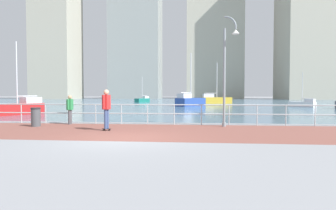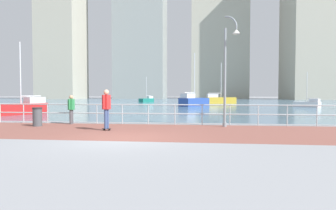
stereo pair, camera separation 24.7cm
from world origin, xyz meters
name	(u,v)px [view 1 (the left image)]	position (x,y,z in m)	size (l,w,h in m)	color
ground	(183,103)	(0.00, 40.00, 0.00)	(220.00, 220.00, 0.00)	gray
brick_paving	(137,131)	(0.00, 2.28, 0.00)	(28.00, 5.57, 0.01)	brown
harbor_water	(185,102)	(0.00, 50.06, 0.00)	(180.00, 88.00, 0.00)	slate
waterfront_railing	(148,110)	(0.00, 5.06, 0.74)	(25.25, 0.06, 1.06)	#B2BCC1
lamppost	(228,66)	(4.05, 4.40, 2.97)	(0.78, 0.48, 5.36)	gray
skateboarder	(106,106)	(-1.33, 2.29, 1.08)	(0.41, 0.56, 1.79)	black
bystander	(70,107)	(-4.07, 4.71, 0.89)	(0.25, 0.55, 1.54)	#4C4C51
trash_bin	(36,117)	(-5.30, 3.55, 0.47)	(0.46, 0.46, 0.93)	#474C51
sailboat_gray	(303,104)	(15.21, 27.00, 0.40)	(2.84, 2.71, 4.21)	white
sailboat_red	(190,101)	(1.58, 28.03, 0.65)	(3.90, 4.91, 6.83)	#284799
sailboat_blue	(19,108)	(-11.12, 11.34, 0.53)	(2.67, 4.14, 5.59)	#B21E1E
sailboat_teal	(143,100)	(-7.65, 44.12, 0.45)	(2.43, 3.47, 4.72)	#197266
sailboat_white	(216,100)	(5.46, 38.49, 0.63)	(4.91, 2.40, 6.61)	gold
tower_slate	(214,43)	(7.76, 88.89, 18.13)	(17.45, 14.96, 37.93)	#B2AD99
tower_concrete	(56,33)	(-39.67, 75.42, 19.59)	(11.83, 11.80, 40.85)	#B2AD99
tower_steel	(313,15)	(34.44, 77.15, 23.61)	(17.16, 17.02, 48.90)	#B2AD99
tower_beige	(136,30)	(-16.53, 80.29, 21.11)	(15.13, 10.59, 43.88)	#939993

